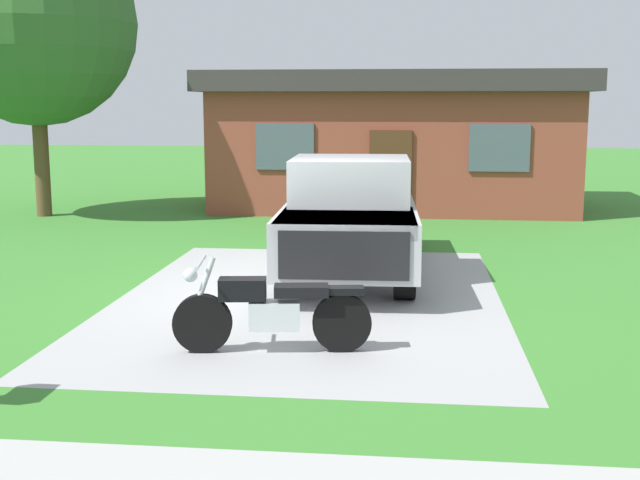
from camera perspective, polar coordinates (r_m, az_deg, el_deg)
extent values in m
plane|color=#397C2D|center=(11.62, -0.79, -4.17)|extent=(80.00, 80.00, 0.00)
cube|color=#9E9E9E|center=(11.62, -0.79, -4.15)|extent=(5.38, 7.79, 0.01)
cylinder|color=black|center=(9.25, -8.16, -5.75)|extent=(0.67, 0.20, 0.66)
cylinder|color=black|center=(9.19, 1.53, -5.75)|extent=(0.67, 0.20, 0.66)
cube|color=silver|center=(9.17, -3.18, -5.23)|extent=(0.59, 0.33, 0.32)
cube|color=black|center=(9.11, -5.40, -3.40)|extent=(0.55, 0.32, 0.24)
cube|color=black|center=(9.09, -1.30, -3.52)|extent=(0.63, 0.36, 0.12)
cube|color=black|center=(9.10, 1.54, -3.51)|extent=(0.50, 0.26, 0.08)
cylinder|color=silver|center=(9.16, -8.21, -3.52)|extent=(0.34, 0.10, 0.77)
cylinder|color=silver|center=(9.09, -8.26, -1.55)|extent=(0.13, 0.70, 0.04)
sphere|color=silver|center=(9.14, -8.98, -2.42)|extent=(0.16, 0.16, 0.16)
cylinder|color=black|center=(11.65, 5.89, -2.06)|extent=(0.33, 0.85, 0.84)
cylinder|color=black|center=(11.72, -2.16, -1.95)|extent=(0.33, 0.85, 0.84)
cylinder|color=black|center=(15.10, 5.49, 0.61)|extent=(0.33, 0.85, 0.84)
cylinder|color=black|center=(15.15, -0.72, 0.68)|extent=(0.33, 0.85, 0.84)
cube|color=#B7BABF|center=(13.36, 2.17, 1.13)|extent=(2.21, 5.67, 0.80)
cube|color=#B7BABF|center=(11.49, 1.86, 1.26)|extent=(1.97, 1.97, 0.20)
cube|color=#B7BABF|center=(12.87, 2.13, 4.17)|extent=(1.87, 1.97, 0.70)
cube|color=#3F4C56|center=(12.09, 1.99, 3.35)|extent=(1.70, 0.22, 0.60)
cube|color=black|center=(14.87, 2.38, 2.96)|extent=(1.99, 2.47, 0.50)
cube|color=black|center=(10.62, 1.66, -1.06)|extent=(1.70, 0.16, 0.64)
cylinder|color=brown|center=(21.11, -18.76, 5.50)|extent=(0.36, 0.36, 2.90)
sphere|color=#33632B|center=(21.15, -19.22, 13.99)|extent=(4.81, 4.81, 4.81)
cube|color=brown|center=(22.08, 5.07, 6.26)|extent=(9.00, 5.00, 3.00)
cube|color=#383333|center=(22.05, 5.14, 10.80)|extent=(9.60, 5.60, 0.50)
cube|color=#4C2D19|center=(19.59, 4.90, 4.53)|extent=(1.00, 0.08, 2.10)
cube|color=#4C5966|center=(19.76, -2.45, 6.49)|extent=(1.40, 0.06, 1.10)
cube|color=#4C5966|center=(19.64, 12.34, 6.26)|extent=(1.40, 0.06, 1.10)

